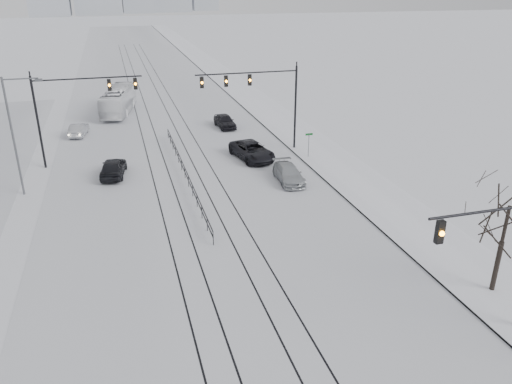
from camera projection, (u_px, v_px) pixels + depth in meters
name	position (u px, v px, depth m)	size (l,w,h in m)	color
road	(153.00, 102.00, 68.32)	(22.00, 260.00, 0.02)	silver
sidewalk_east	(248.00, 95.00, 71.70)	(5.00, 260.00, 0.16)	white
curb	(231.00, 97.00, 71.09)	(0.10, 260.00, 0.12)	gray
tram_rails	(171.00, 144.00, 50.60)	(5.30, 180.00, 0.01)	black
traffic_mast_near	(512.00, 250.00, 21.43)	(6.10, 0.37, 7.00)	black
traffic_mast_ne	(262.00, 92.00, 45.98)	(9.60, 0.37, 8.00)	black
traffic_mast_nw	(72.00, 103.00, 42.74)	(9.10, 0.37, 8.00)	black
street_light_west	(16.00, 129.00, 36.65)	(2.73, 0.25, 9.00)	#595B60
bare_tree	(508.00, 215.00, 24.72)	(4.40, 4.40, 6.10)	black
median_fence	(185.00, 172.00, 41.54)	(0.06, 24.00, 1.00)	black
street_sign	(309.00, 142.00, 45.87)	(0.70, 0.06, 2.40)	#595B60
sedan_sb_inner	(113.00, 168.00, 41.86)	(1.85, 4.60, 1.57)	black
sedan_sb_outer	(79.00, 130.00, 52.98)	(1.41, 4.04, 1.33)	#A2A4AA
sedan_nb_front	(252.00, 151.00, 45.94)	(2.62, 5.68, 1.58)	black
sedan_nb_right	(289.00, 174.00, 40.77)	(1.90, 4.66, 1.35)	#ABAFB2
sedan_nb_far	(225.00, 121.00, 55.91)	(1.74, 4.34, 1.48)	black
box_truck	(119.00, 101.00, 61.84)	(2.61, 11.16, 3.11)	white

